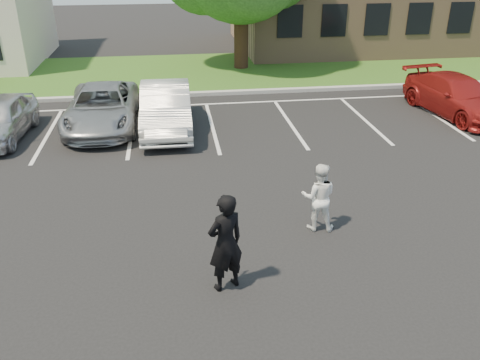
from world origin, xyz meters
The scene contains 10 objects.
ground_plane centered at (0.00, 0.00, 0.00)m, with size 90.00×90.00×0.00m, color black.
curb centered at (0.00, 12.00, 0.07)m, with size 40.00×0.30×0.15m, color gray.
grass_strip centered at (0.00, 16.00, 0.04)m, with size 44.00×8.00×0.08m, color #2F4E1C.
stall_lines centered at (1.40, 8.95, 0.01)m, with size 34.00×5.36×0.01m.
man_black_suit centered at (-0.56, -1.07, 0.99)m, with size 0.72×0.47×1.98m, color black.
man_white_shirt centered at (1.75, 0.81, 0.80)m, with size 0.78×0.61×1.61m, color white.
car_silver_west centered at (-7.00, 7.88, 0.69)m, with size 1.64×4.07×1.39m, color #BCBCC1.
car_silver_minivan centered at (-3.78, 8.56, 0.71)m, with size 2.35×5.11×1.42m, color #989A9F.
car_white_sedan centered at (-1.58, 7.94, 0.78)m, with size 1.66×4.75×1.56m, color silver.
car_red_compact centered at (9.17, 8.14, 0.71)m, with size 1.99×4.89×1.42m, color maroon.
Camera 1 is at (-1.40, -8.93, 6.07)m, focal length 38.00 mm.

